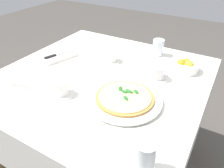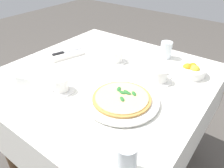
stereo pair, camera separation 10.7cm
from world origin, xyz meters
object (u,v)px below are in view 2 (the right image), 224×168
Objects in this scene: pizza_plate at (122,100)px; dinner_knife at (66,51)px; napkin_folded at (66,54)px; citrus_bowl at (191,70)px; water_glass_far_left at (166,51)px; coffee_cup_back_corner at (61,85)px; menu_card at (24,83)px; coffee_cup_far_right at (160,76)px; pizza at (122,98)px; coffee_cup_near_left at (116,57)px; water_glass_center_back at (126,161)px.

dinner_knife is (0.19, 0.57, 0.01)m from pizza_plate.
napkin_folded is 1.66× the size of citrus_bowl.
napkin_folded is at bearing 71.62° from pizza_plate.
citrus_bowl is (0.43, -0.16, 0.02)m from pizza_plate.
water_glass_far_left is 0.24m from citrus_bowl.
coffee_cup_back_corner is 1.49× the size of menu_card.
napkin_folded is 1.31× the size of dinner_knife.
pizza_plate is at bearing 167.75° from coffee_cup_far_right.
water_glass_far_left is at bearing 60.40° from citrus_bowl.
dinner_knife is at bearing 71.42° from pizza.
coffee_cup_back_corner reaches higher than coffee_cup_near_left.
water_glass_center_back is 0.72m from citrus_bowl.
napkin_folded is 0.01m from dinner_knife.
napkin_folded is at bearing 71.69° from pizza.
water_glass_center_back is (-0.55, -0.16, 0.02)m from coffee_cup_far_right.
napkin_folded is (-0.07, 0.63, -0.02)m from coffee_cup_far_right.
water_glass_far_left is 0.64m from napkin_folded.
coffee_cup_far_right is at bearing -43.34° from coffee_cup_back_corner.
napkin_folded is at bearing 96.66° from coffee_cup_far_right.
coffee_cup_near_left reaches higher than pizza.
coffee_cup_far_right is at bearing -12.29° from pizza.
pizza_plate is 1.37× the size of napkin_folded.
dinner_knife is at bearing 123.80° from water_glass_far_left.
water_glass_far_left is at bearing 4.62° from pizza.
pizza is 0.55m from water_glass_far_left.
water_glass_far_left reaches higher than menu_card.
coffee_cup_far_right is 0.20m from citrus_bowl.
dinner_knife is (-0.07, 0.63, -0.01)m from coffee_cup_far_right.
coffee_cup_back_corner is 0.41m from dinner_knife.
coffee_cup_near_left is 0.42m from coffee_cup_back_corner.
dinner_knife is at bearing 58.67° from water_glass_center_back.
coffee_cup_far_right is 1.08× the size of water_glass_center_back.
water_glass_far_left is at bearing -42.08° from coffee_cup_near_left.
coffee_cup_near_left reaches higher than pizza_plate.
pizza_plate is at bearing 6.44° from menu_card.
coffee_cup_far_right is (0.26, -0.06, 0.02)m from pizza_plate.
water_glass_center_back is at bearing -162.76° from water_glass_far_left.
pizza is 0.49m from menu_card.
coffee_cup_near_left is at bearing 38.27° from water_glass_center_back.
napkin_folded is (0.48, 0.79, -0.04)m from water_glass_center_back.
water_glass_far_left is 0.85m from menu_card.
water_glass_far_left is at bearing -38.23° from napkin_folded.
pizza_plate is 0.36m from water_glass_center_back.
coffee_cup_back_corner reaches higher than pizza_plate.
pizza is at bearing 36.80° from water_glass_center_back.
citrus_bowl is (0.24, -0.74, 0.00)m from dinner_knife.
coffee_cup_far_right reaches higher than citrus_bowl.
water_glass_center_back is at bearing -143.14° from pizza_plate.
water_glass_center_back is at bearing -143.20° from pizza.
napkin_folded is (0.29, 0.29, -0.02)m from coffee_cup_back_corner.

